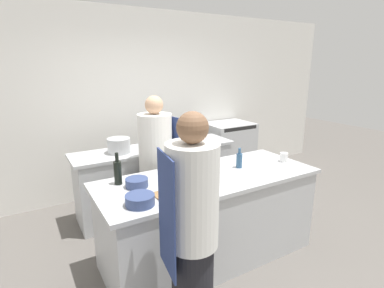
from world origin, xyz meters
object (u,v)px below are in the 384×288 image
object	(u,v)px
cup	(284,157)
bowl_prep_small	(137,183)
bottle_water	(192,162)
bowl_mixing_large	(140,200)
oven_range	(228,151)
chef_at_prep_near	(192,235)
chef_at_stove	(156,167)
bottle_sauce	(175,169)
bottle_olive_oil	(207,168)
stockpot	(119,146)
bottle_vinegar	(239,160)
bottle_cooking_oil	(216,158)
bottle_wine	(118,172)

from	to	relation	value
cup	bowl_prep_small	bearing A→B (deg)	174.48
bottle_water	bowl_mixing_large	distance (m)	0.82
oven_range	cup	xyz separation A→B (m)	(-0.59, -1.81, 0.47)
bowl_prep_small	chef_at_prep_near	bearing A→B (deg)	-85.30
bowl_mixing_large	chef_at_stove	bearing A→B (deg)	59.99
chef_at_stove	bottle_sauce	world-z (taller)	chef_at_stove
chef_at_stove	bottle_olive_oil	bearing A→B (deg)	7.56
chef_at_stove	stockpot	bearing A→B (deg)	-158.58
oven_range	cup	bearing A→B (deg)	-108.13
bottle_sauce	bottle_vinegar	bearing A→B (deg)	-0.57
bottle_olive_oil	cup	world-z (taller)	bottle_olive_oil
bottle_olive_oil	bowl_prep_small	world-z (taller)	bottle_olive_oil
bottle_sauce	stockpot	distance (m)	1.21
chef_at_prep_near	bottle_sauce	world-z (taller)	chef_at_prep_near
chef_at_stove	bottle_water	bearing A→B (deg)	1.89
bottle_olive_oil	bottle_vinegar	world-z (taller)	bottle_vinegar
bottle_olive_oil	bottle_cooking_oil	world-z (taller)	bottle_cooking_oil
bottle_wine	bottle_sauce	bearing A→B (deg)	-22.67
oven_range	bottle_vinegar	distance (m)	2.13
cup	bottle_water	bearing A→B (deg)	169.38
bowl_prep_small	stockpot	xyz separation A→B (m)	(0.19, 1.14, 0.05)
stockpot	bottle_sauce	bearing A→B (deg)	-81.76
bottle_vinegar	bottle_water	xyz separation A→B (m)	(-0.53, 0.11, 0.03)
chef_at_prep_near	bottle_vinegar	xyz separation A→B (m)	(1.06, 0.81, 0.14)
bottle_sauce	bottle_cooking_oil	bearing A→B (deg)	14.82
chef_at_stove	bottle_cooking_oil	distance (m)	0.75
oven_range	bottle_cooking_oil	world-z (taller)	bottle_cooking_oil
oven_range	bottle_sauce	xyz separation A→B (m)	(-1.94, -1.70, 0.54)
bottle_olive_oil	bowl_prep_small	distance (m)	0.71
bottle_wine	bowl_mixing_large	world-z (taller)	bottle_wine
oven_range	bowl_mixing_large	size ratio (longest dim) A/B	4.23
bottle_vinegar	bottle_cooking_oil	size ratio (longest dim) A/B	0.92
bottle_vinegar	bowl_prep_small	world-z (taller)	bottle_vinegar
bowl_prep_small	bottle_vinegar	bearing A→B (deg)	-3.30
chef_at_prep_near	stockpot	xyz separation A→B (m)	(0.12, 2.01, 0.14)
bottle_sauce	bottle_water	world-z (taller)	bottle_sauce
bottle_vinegar	bottle_water	size ratio (longest dim) A/B	0.71
oven_range	chef_at_prep_near	size ratio (longest dim) A/B	0.58
bowl_prep_small	cup	distance (m)	1.72
bottle_water	bowl_mixing_large	bearing A→B (deg)	-150.58
chef_at_stove	bottle_wine	world-z (taller)	chef_at_stove
chef_at_prep_near	bottle_wine	bearing A→B (deg)	19.68
chef_at_prep_near	bottle_vinegar	distance (m)	1.34
oven_range	bottle_sauce	bearing A→B (deg)	-138.76
bottle_water	cup	bearing A→B (deg)	-10.62
bowl_prep_small	bottle_cooking_oil	bearing A→B (deg)	5.84
oven_range	bowl_mixing_large	world-z (taller)	same
bottle_sauce	bowl_prep_small	bearing A→B (deg)	170.92
bottle_olive_oil	bottle_water	distance (m)	0.17
chef_at_prep_near	bowl_prep_small	distance (m)	0.88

